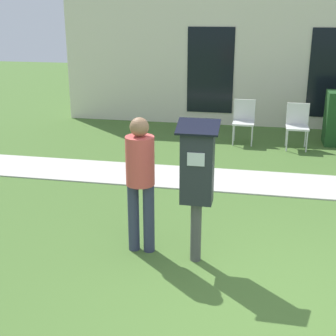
{
  "coord_description": "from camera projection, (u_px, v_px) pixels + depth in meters",
  "views": [
    {
      "loc": [
        -0.16,
        -3.85,
        2.66
      ],
      "look_at": [
        -1.1,
        0.82,
        1.05
      ],
      "focal_mm": 50.0,
      "sensor_mm": 36.0,
      "label": 1
    }
  ],
  "objects": [
    {
      "name": "parking_meter",
      "position": [
        197.0,
        174.0,
        4.93
      ],
      "size": [
        0.44,
        0.31,
        1.59
      ],
      "color": "#4C4C4C",
      "rests_on": "ground"
    },
    {
      "name": "outdoor_chair_left",
      "position": [
        244.0,
        118.0,
        9.75
      ],
      "size": [
        0.44,
        0.44,
        0.9
      ],
      "rotation": [
        0.0,
        0.0,
        -0.13
      ],
      "color": "silver",
      "rests_on": "ground"
    },
    {
      "name": "ground_plane",
      "position": [
        266.0,
        308.0,
        4.4
      ],
      "size": [
        40.0,
        40.0,
        0.0
      ],
      "primitive_type": "plane",
      "color": "#476B2D"
    },
    {
      "name": "building_facade",
      "position": [
        271.0,
        59.0,
        10.84
      ],
      "size": [
        10.0,
        0.26,
        3.2
      ],
      "color": "beige",
      "rests_on": "ground"
    },
    {
      "name": "sidewalk",
      "position": [
        266.0,
        183.0,
        7.57
      ],
      "size": [
        12.0,
        1.1,
        0.02
      ],
      "color": "beige",
      "rests_on": "ground"
    },
    {
      "name": "person_standing",
      "position": [
        140.0,
        175.0,
        5.18
      ],
      "size": [
        0.32,
        0.32,
        1.58
      ],
      "rotation": [
        0.0,
        0.0,
        0.65
      ],
      "color": "#333851",
      "rests_on": "ground"
    },
    {
      "name": "outdoor_chair_middle",
      "position": [
        297.0,
        122.0,
        9.37
      ],
      "size": [
        0.44,
        0.44,
        0.9
      ],
      "rotation": [
        0.0,
        0.0,
        -0.29
      ],
      "color": "silver",
      "rests_on": "ground"
    }
  ]
}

